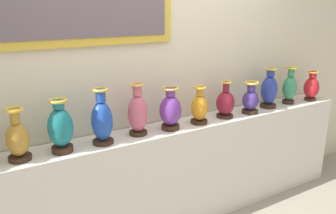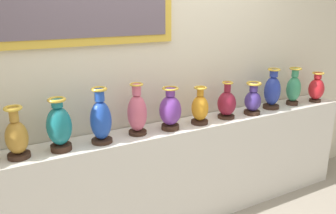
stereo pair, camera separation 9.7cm
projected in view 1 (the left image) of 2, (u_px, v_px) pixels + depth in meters
The scene contains 13 objects.
display_shelf at pixel (168, 177), 3.00m from camera, with size 3.91×0.34×0.92m, color silver.
back_wall at pixel (153, 44), 2.85m from camera, with size 5.79×0.14×3.17m.
vase_ochre at pixel (18, 139), 2.23m from camera, with size 0.15×0.15×0.36m.
vase_teal at pixel (61, 128), 2.35m from camera, with size 0.17×0.17×0.38m.
vase_sapphire at pixel (102, 120), 2.49m from camera, with size 0.16×0.16×0.42m.
vase_rose at pixel (138, 113), 2.67m from camera, with size 0.15×0.15×0.41m.
vase_violet at pixel (171, 110), 2.79m from camera, with size 0.18×0.18×0.35m.
vase_amber at pixel (199, 108), 2.94m from camera, with size 0.15×0.15×0.32m.
vase_burgundy at pixel (225, 103), 3.09m from camera, with size 0.17×0.17×0.33m.
vase_indigo at pixel (251, 99), 3.21m from camera, with size 0.15×0.15×0.30m.
vase_cobalt at pixel (269, 90), 3.38m from camera, with size 0.16×0.16×0.40m.
vase_jade at pixel (290, 87), 3.52m from camera, with size 0.14×0.14×0.38m.
vase_crimson at pixel (311, 87), 3.64m from camera, with size 0.16×0.16×0.31m.
Camera 1 is at (-1.39, -2.31, 1.91)m, focal length 36.75 mm.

